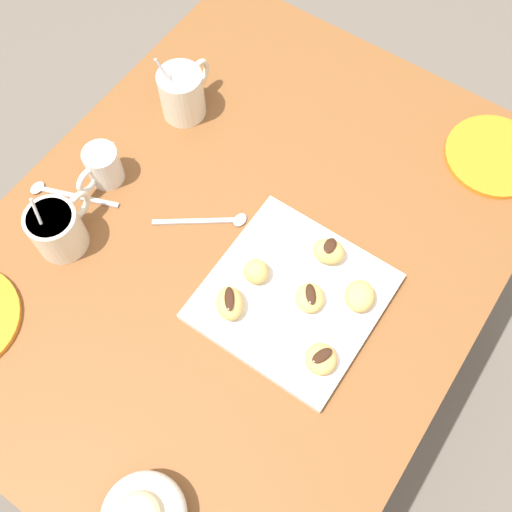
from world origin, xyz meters
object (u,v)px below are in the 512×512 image
(cream_pitcher_white, at_px, (102,165))
(beignet_0, at_px, (321,359))
(saucer_orange_left, at_px, (494,156))
(beignet_3, at_px, (360,296))
(beignet_4, at_px, (329,251))
(beignet_5, at_px, (310,298))
(beignet_1, at_px, (230,303))
(beignet_2, at_px, (256,271))
(dining_table, at_px, (244,274))
(coffee_mug_cream_left, at_px, (57,228))
(coffee_mug_cream_right, at_px, (183,92))
(pastry_plate_square, at_px, (293,297))

(cream_pitcher_white, xyz_separation_m, beignet_0, (-0.08, -0.49, -0.01))
(saucer_orange_left, bearing_deg, beignet_3, 170.84)
(beignet_4, height_order, beignet_5, beignet_4)
(beignet_1, xyz_separation_m, beignet_2, (0.07, -0.00, 0.00))
(cream_pitcher_white, height_order, beignet_4, cream_pitcher_white)
(dining_table, bearing_deg, coffee_mug_cream_left, 123.45)
(beignet_2, bearing_deg, beignet_5, -82.97)
(saucer_orange_left, distance_m, beignet_2, 0.49)
(coffee_mug_cream_right, xyz_separation_m, beignet_5, (-0.20, -0.40, -0.02))
(saucer_orange_left, relative_size, beignet_2, 4.37)
(beignet_2, height_order, beignet_4, same)
(dining_table, xyz_separation_m, cream_pitcher_white, (-0.03, 0.27, 0.17))
(cream_pitcher_white, bearing_deg, coffee_mug_cream_left, -170.11)
(cream_pitcher_white, height_order, beignet_5, cream_pitcher_white)
(beignet_3, bearing_deg, coffee_mug_cream_left, 111.19)
(beignet_5, bearing_deg, beignet_3, -54.11)
(dining_table, height_order, coffee_mug_cream_left, coffee_mug_cream_left)
(cream_pitcher_white, bearing_deg, pastry_plate_square, -91.10)
(pastry_plate_square, distance_m, cream_pitcher_white, 0.40)
(cream_pitcher_white, distance_m, beignet_1, 0.34)
(beignet_1, relative_size, beignet_4, 1.05)
(dining_table, relative_size, pastry_plate_square, 3.89)
(beignet_4, relative_size, beignet_5, 1.08)
(beignet_4, bearing_deg, beignet_1, 153.72)
(beignet_0, bearing_deg, beignet_5, 41.64)
(pastry_plate_square, height_order, beignet_4, beignet_4)
(saucer_orange_left, bearing_deg, beignet_0, 173.30)
(coffee_mug_cream_left, xyz_separation_m, beignet_3, (0.18, -0.46, -0.01))
(beignet_2, bearing_deg, beignet_3, -69.98)
(coffee_mug_cream_left, xyz_separation_m, beignet_1, (0.06, -0.30, -0.01))
(coffee_mug_cream_right, bearing_deg, saucer_orange_left, -66.44)
(coffee_mug_cream_right, bearing_deg, cream_pitcher_white, 173.13)
(beignet_2, bearing_deg, cream_pitcher_white, 87.47)
(beignet_0, xyz_separation_m, beignet_1, (-0.00, 0.16, 0.00))
(beignet_3, bearing_deg, coffee_mug_cream_right, 71.39)
(beignet_0, distance_m, beignet_4, 0.18)
(pastry_plate_square, bearing_deg, beignet_3, -60.86)
(coffee_mug_cream_right, relative_size, cream_pitcher_white, 1.39)
(beignet_3, height_order, beignet_4, beignet_4)
(cream_pitcher_white, bearing_deg, coffee_mug_cream_right, -6.87)
(beignet_1, distance_m, beignet_3, 0.20)
(coffee_mug_cream_left, xyz_separation_m, beignet_2, (0.12, -0.31, -0.01))
(dining_table, bearing_deg, beignet_5, -101.68)
(saucer_orange_left, bearing_deg, dining_table, 145.42)
(beignet_3, distance_m, beignet_5, 0.08)
(coffee_mug_cream_left, bearing_deg, beignet_1, -79.66)
(cream_pitcher_white, relative_size, saucer_orange_left, 0.59)
(beignet_0, relative_size, beignet_2, 1.22)
(beignet_0, distance_m, beignet_3, 0.12)
(beignet_2, relative_size, beignet_5, 0.82)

